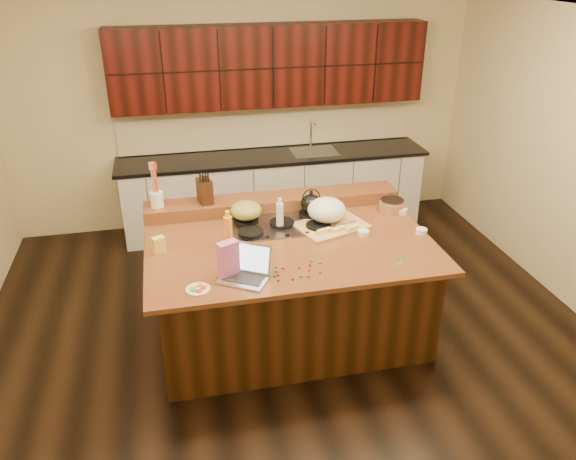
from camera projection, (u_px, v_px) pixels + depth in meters
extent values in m
cube|color=black|center=(289.00, 330.00, 5.16)|extent=(5.50, 5.00, 0.01)
cube|color=silver|center=(290.00, 17.00, 3.95)|extent=(5.50, 5.00, 0.01)
cube|color=beige|center=(244.00, 115.00, 6.74)|extent=(5.50, 0.01, 2.70)
cube|color=beige|center=(420.00, 420.00, 2.36)|extent=(5.50, 0.01, 2.70)
cube|color=black|center=(289.00, 289.00, 4.96)|extent=(2.22, 1.42, 0.88)
cube|color=black|center=(289.00, 243.00, 4.75)|extent=(2.40, 1.60, 0.04)
cube|color=black|center=(273.00, 202.00, 5.33)|extent=(2.40, 0.30, 0.12)
cube|color=gray|center=(282.00, 225.00, 5.00)|extent=(0.92, 0.52, 0.02)
cylinder|color=black|center=(246.00, 220.00, 5.05)|extent=(0.22, 0.22, 0.03)
cylinder|color=black|center=(311.00, 214.00, 5.16)|extent=(0.22, 0.22, 0.03)
cylinder|color=black|center=(251.00, 233.00, 4.82)|extent=(0.22, 0.22, 0.03)
cylinder|color=black|center=(318.00, 226.00, 4.94)|extent=(0.22, 0.22, 0.03)
cylinder|color=black|center=(282.00, 223.00, 4.99)|extent=(0.22, 0.22, 0.03)
cube|color=silver|center=(274.00, 193.00, 6.91)|extent=(3.60, 0.62, 0.90)
cube|color=black|center=(274.00, 156.00, 6.70)|extent=(3.70, 0.66, 0.04)
cube|color=gray|center=(314.00, 152.00, 6.79)|extent=(0.55, 0.42, 0.01)
cylinder|color=gray|center=(311.00, 133.00, 6.86)|extent=(0.02, 0.02, 0.36)
cube|color=black|center=(270.00, 66.00, 6.37)|extent=(3.60, 0.34, 0.90)
cube|color=beige|center=(269.00, 126.00, 6.84)|extent=(3.60, 0.03, 0.50)
ellipsoid|color=black|center=(311.00, 204.00, 5.12)|extent=(0.20, 0.20, 0.17)
ellipsoid|color=olive|center=(246.00, 210.00, 5.00)|extent=(0.38, 0.38, 0.16)
cube|color=#B7B7BC|center=(243.00, 279.00, 4.17)|extent=(0.43, 0.39, 0.02)
cube|color=black|center=(243.00, 278.00, 4.17)|extent=(0.33, 0.28, 0.00)
cube|color=#B7B7BC|center=(249.00, 257.00, 4.22)|extent=(0.34, 0.24, 0.23)
cube|color=silver|center=(249.00, 258.00, 4.21)|extent=(0.30, 0.21, 0.19)
cylinder|color=orange|center=(228.00, 232.00, 4.60)|extent=(0.07, 0.07, 0.27)
cylinder|color=silver|center=(280.00, 217.00, 4.88)|extent=(0.07, 0.07, 0.25)
cube|color=tan|center=(331.00, 226.00, 4.97)|extent=(0.70, 0.59, 0.03)
ellipsoid|color=white|center=(327.00, 210.00, 4.99)|extent=(0.34, 0.34, 0.21)
cube|color=#EDD872|center=(324.00, 231.00, 4.82)|extent=(0.13, 0.03, 0.03)
cube|color=#EDD872|center=(338.00, 229.00, 4.84)|extent=(0.13, 0.03, 0.03)
cube|color=#EDD872|center=(353.00, 228.00, 4.87)|extent=(0.13, 0.03, 0.03)
cylinder|color=gray|center=(346.00, 223.00, 4.97)|extent=(0.23, 0.09, 0.01)
cylinder|color=white|center=(363.00, 233.00, 4.83)|extent=(0.12, 0.12, 0.04)
cylinder|color=white|center=(421.00, 231.00, 4.86)|extent=(0.10, 0.10, 0.04)
cylinder|color=white|center=(402.00, 211.00, 5.23)|extent=(0.11, 0.11, 0.04)
cylinder|color=#996B3F|center=(392.00, 206.00, 5.28)|extent=(0.27, 0.27, 0.09)
cone|color=silver|center=(401.00, 256.00, 4.44)|extent=(0.10, 0.10, 0.07)
cube|color=#CB5F90|center=(228.00, 259.00, 4.17)|extent=(0.17, 0.14, 0.29)
cylinder|color=white|center=(198.00, 289.00, 4.06)|extent=(0.18, 0.18, 0.01)
cube|color=#E2C84F|center=(159.00, 245.00, 4.54)|extent=(0.11, 0.10, 0.14)
cylinder|color=white|center=(157.00, 199.00, 5.06)|extent=(0.13, 0.13, 0.14)
cube|color=black|center=(205.00, 191.00, 5.13)|extent=(0.15, 0.20, 0.22)
ellipsoid|color=red|center=(309.00, 270.00, 4.29)|extent=(0.02, 0.02, 0.02)
ellipsoid|color=#198C26|center=(276.00, 267.00, 4.34)|extent=(0.02, 0.02, 0.02)
ellipsoid|color=red|center=(299.00, 268.00, 4.33)|extent=(0.02, 0.02, 0.02)
ellipsoid|color=#198C26|center=(277.00, 271.00, 4.28)|extent=(0.02, 0.02, 0.02)
ellipsoid|color=red|center=(309.00, 276.00, 4.21)|extent=(0.02, 0.02, 0.02)
ellipsoid|color=#198C26|center=(320.00, 263.00, 4.39)|extent=(0.02, 0.02, 0.02)
ellipsoid|color=red|center=(310.00, 265.00, 4.36)|extent=(0.02, 0.02, 0.02)
ellipsoid|color=#198C26|center=(300.00, 277.00, 4.21)|extent=(0.02, 0.02, 0.02)
ellipsoid|color=red|center=(293.00, 279.00, 4.18)|extent=(0.02, 0.02, 0.02)
ellipsoid|color=#198C26|center=(312.00, 261.00, 4.42)|extent=(0.02, 0.02, 0.02)
ellipsoid|color=red|center=(278.00, 275.00, 4.23)|extent=(0.02, 0.02, 0.02)
ellipsoid|color=#198C26|center=(275.00, 276.00, 4.22)|extent=(0.02, 0.02, 0.02)
ellipsoid|color=red|center=(283.00, 268.00, 4.33)|extent=(0.02, 0.02, 0.02)
ellipsoid|color=#198C26|center=(320.00, 273.00, 4.26)|extent=(0.02, 0.02, 0.02)
ellipsoid|color=red|center=(278.00, 280.00, 4.17)|extent=(0.02, 0.02, 0.02)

